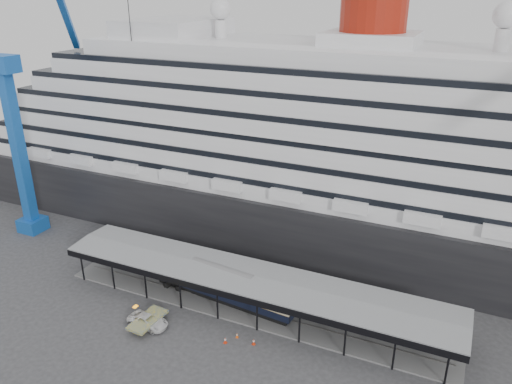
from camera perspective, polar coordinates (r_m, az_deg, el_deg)
ground at (r=67.63m, az=-2.53°, el=-15.27°), size 200.00×200.00×0.00m
cruise_ship at (r=86.23m, az=6.98°, el=6.88°), size 130.00×30.00×43.90m
platform_canopy at (r=69.87m, az=-0.68°, el=-11.46°), size 56.00×9.18×5.30m
crane_blue at (r=93.23m, az=-25.32°, el=7.09°), size 22.63×19.19×47.60m
port_truck at (r=68.96m, az=-12.26°, el=-14.20°), size 5.67×2.87×1.54m
pullman_carriage at (r=71.33m, az=-3.84°, el=-10.45°), size 22.37×4.93×21.80m
traffic_cone_left at (r=65.94m, az=-2.19°, el=-16.04°), size 0.43×0.43×0.68m
traffic_cone_mid at (r=65.16m, az=-3.54°, el=-16.55°), size 0.44×0.44×0.82m
traffic_cone_right at (r=64.83m, az=-0.28°, el=-16.74°), size 0.53×0.53×0.82m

